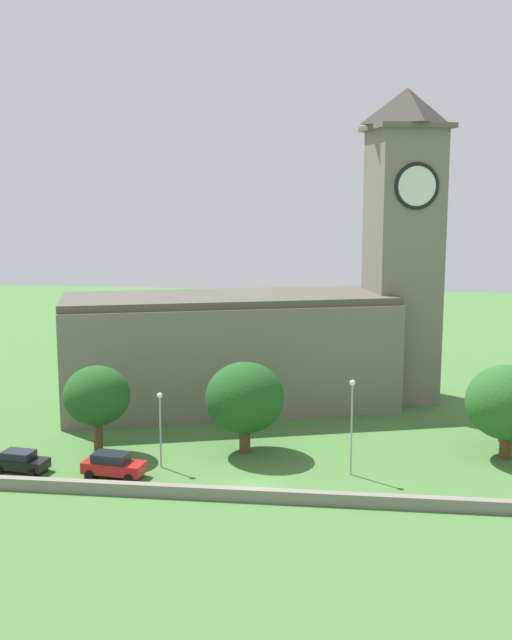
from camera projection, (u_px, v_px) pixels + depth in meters
ground_plane at (276, 427)px, 70.48m from camera, size 200.00×200.00×0.00m
church at (274, 324)px, 76.90m from camera, size 38.80×20.04×31.38m
quay_barrier at (252, 495)px, 53.70m from camera, size 52.67×0.70×0.89m
car_black at (21, 461)px, 59.25m from camera, size 4.33×2.55×1.63m
car_red at (113, 465)px, 58.11m from camera, size 4.87×2.70×1.87m
streetlamp_west_mid at (160, 417)px, 59.61m from camera, size 0.44×0.44×6.03m
streetlamp_central at (352, 412)px, 57.91m from camera, size 0.44×0.44×7.43m
tree_riverside_west at (245, 398)px, 62.98m from camera, size 6.47×6.47×7.60m
tree_by_tower at (508, 402)px, 61.60m from camera, size 6.70×6.70×7.69m
tree_riverside_east at (504, 390)px, 65.79m from camera, size 4.70×4.70×6.72m
tree_churchyard at (97, 396)px, 62.49m from camera, size 5.40×5.40×7.41m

